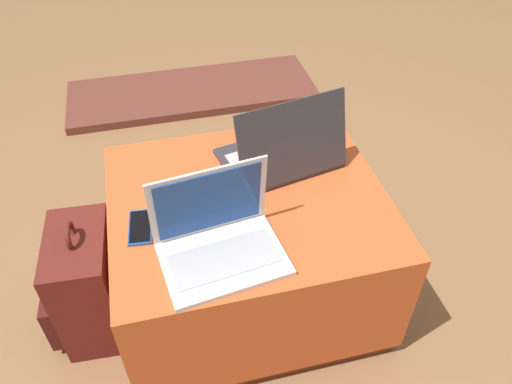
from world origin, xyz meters
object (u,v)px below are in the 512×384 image
object	(u,v)px
laptop_near	(219,239)
backpack	(85,285)
cell_phone	(140,227)
laptop_far	(283,152)

from	to	relation	value
laptop_near	backpack	distance (m)	0.57
cell_phone	backpack	world-z (taller)	same
laptop_far	backpack	world-z (taller)	laptop_far
laptop_near	cell_phone	world-z (taller)	laptop_near
cell_phone	laptop_far	bearing A→B (deg)	25.96
backpack	laptop_far	bearing A→B (deg)	103.32
laptop_near	backpack	bearing A→B (deg)	147.08
cell_phone	backpack	bearing A→B (deg)	170.69
laptop_far	cell_phone	xyz separation A→B (m)	(-0.48, -0.18, -0.05)
backpack	cell_phone	bearing A→B (deg)	78.64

